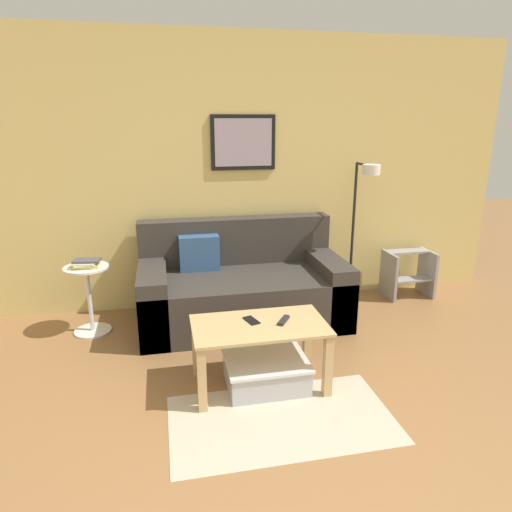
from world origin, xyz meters
TOP-DOWN VIEW (x-y plane):
  - wall_back at (0.00, 3.07)m, footprint 5.60×0.09m
  - area_rug at (0.00, 1.06)m, footprint 1.38×0.76m
  - couch at (0.02, 2.58)m, footprint 1.82×0.95m
  - coffee_table at (-0.05, 1.47)m, footprint 0.91×0.51m
  - storage_bin at (-0.01, 1.45)m, footprint 0.56×0.45m
  - floor_lamp at (1.21, 2.71)m, footprint 0.20×0.50m
  - side_table at (-1.30, 2.58)m, footprint 0.37×0.37m
  - book_stack at (-1.30, 2.58)m, footprint 0.25×0.20m
  - remote_control at (0.12, 1.47)m, footprint 0.12×0.15m
  - cell_phone at (-0.10, 1.53)m, footprint 0.11×0.15m
  - step_stool at (1.83, 2.81)m, footprint 0.47×0.34m

SIDE VIEW (x-z plane):
  - area_rug at x=0.00m, z-range 0.00..0.01m
  - storage_bin at x=-0.01m, z-range 0.00..0.20m
  - step_stool at x=1.83m, z-range 0.02..0.50m
  - couch at x=0.02m, z-range -0.14..0.75m
  - side_table at x=-1.30m, z-range 0.06..0.66m
  - coffee_table at x=-0.05m, z-range 0.13..0.60m
  - cell_phone at x=-0.10m, z-range 0.46..0.47m
  - remote_control at x=0.12m, z-range 0.46..0.48m
  - book_stack at x=-1.30m, z-range 0.60..0.66m
  - floor_lamp at x=1.21m, z-range 0.24..1.64m
  - wall_back at x=0.00m, z-range 0.00..2.55m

